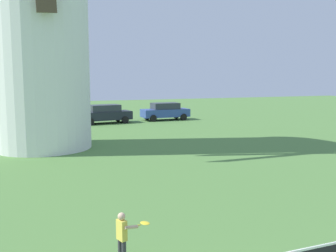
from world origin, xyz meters
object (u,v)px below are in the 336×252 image
player_far (123,234)px  parked_car_mustard (32,115)px  parked_car_black (105,114)px  parked_car_blue (165,111)px

player_far → parked_car_mustard: 25.04m
parked_car_mustard → parked_car_black: 5.77m
parked_car_mustard → parked_car_blue: (11.31, -0.60, -0.00)m
parked_car_mustard → parked_car_blue: bearing=-3.0°
player_far → parked_car_mustard: parked_car_mustard is taller
parked_car_mustard → parked_car_black: size_ratio=0.98×
player_far → parked_car_black: bearing=78.6°
player_far → parked_car_blue: size_ratio=0.25×
parked_car_mustard → parked_car_blue: 11.33m
player_far → parked_car_blue: parked_car_blue is taller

